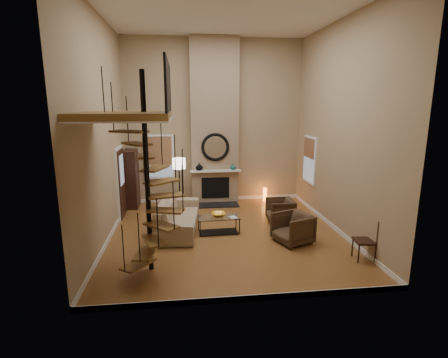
{
  "coord_description": "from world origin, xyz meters",
  "views": [
    {
      "loc": [
        -1.08,
        -8.62,
        3.42
      ],
      "look_at": [
        0.0,
        0.4,
        1.4
      ],
      "focal_mm": 27.76,
      "sensor_mm": 36.0,
      "label": 1
    }
  ],
  "objects": [
    {
      "name": "baseboard_back",
      "position": [
        0.0,
        3.24,
        0.06
      ],
      "size": [
        6.0,
        0.02,
        0.12
      ],
      "primitive_type": "cube",
      "color": "white",
      "rests_on": "ground"
    },
    {
      "name": "chimney_breast",
      "position": [
        0.0,
        3.06,
        2.75
      ],
      "size": [
        1.6,
        0.38,
        5.5
      ],
      "primitive_type": "cube",
      "color": "#957B60",
      "rests_on": "ground"
    },
    {
      "name": "hearth",
      "position": [
        0.0,
        2.57,
        0.02
      ],
      "size": [
        1.5,
        0.6,
        0.04
      ],
      "primitive_type": "cube",
      "color": "black",
      "rests_on": "ground"
    },
    {
      "name": "mirror_frame",
      "position": [
        0.0,
        2.84,
        1.95
      ],
      "size": [
        0.94,
        0.1,
        0.94
      ],
      "primitive_type": "torus",
      "rotation": [
        1.57,
        0.0,
        0.0
      ],
      "color": "black",
      "rests_on": "chimney_breast"
    },
    {
      "name": "vase_left",
      "position": [
        -0.55,
        2.82,
        1.3
      ],
      "size": [
        0.24,
        0.24,
        0.25
      ],
      "primitive_type": "imported",
      "color": "black",
      "rests_on": "mantel"
    },
    {
      "name": "ground",
      "position": [
        0.0,
        0.0,
        -0.01
      ],
      "size": [
        6.0,
        6.5,
        0.01
      ],
      "primitive_type": "cube",
      "color": "#A56D35",
      "rests_on": "ground"
    },
    {
      "name": "window_back",
      "position": [
        -1.9,
        3.22,
        1.62
      ],
      "size": [
        1.02,
        0.06,
        1.52
      ],
      "color": "white",
      "rests_on": "back_wall"
    },
    {
      "name": "hutch",
      "position": [
        -2.78,
        2.8,
        0.95
      ],
      "size": [
        0.4,
        0.86,
        1.91
      ],
      "primitive_type": "cube",
      "color": "black",
      "rests_on": "ground"
    },
    {
      "name": "coffee_table",
      "position": [
        -0.18,
        0.07,
        0.28
      ],
      "size": [
        1.13,
        0.61,
        0.43
      ],
      "color": "silver",
      "rests_on": "ground"
    },
    {
      "name": "window_right",
      "position": [
        2.97,
        2.0,
        1.63
      ],
      "size": [
        0.06,
        1.02,
        1.52
      ],
      "color": "white",
      "rests_on": "right_wall"
    },
    {
      "name": "side_chair",
      "position": [
        2.92,
        -1.93,
        0.53
      ],
      "size": [
        0.48,
        0.46,
        0.94
      ],
      "color": "black",
      "rests_on": "ground"
    },
    {
      "name": "mirror_disc",
      "position": [
        0.0,
        2.85,
        1.95
      ],
      "size": [
        0.8,
        0.01,
        0.8
      ],
      "primitive_type": "cylinder",
      "rotation": [
        1.57,
        0.0,
        0.0
      ],
      "color": "white",
      "rests_on": "chimney_breast"
    },
    {
      "name": "baseboard_right",
      "position": [
        2.99,
        0.0,
        0.06
      ],
      "size": [
        0.02,
        6.5,
        0.12
      ],
      "primitive_type": "cube",
      "color": "white",
      "rests_on": "ground"
    },
    {
      "name": "entry_door",
      "position": [
        -2.95,
        1.8,
        1.05
      ],
      "size": [
        0.1,
        1.05,
        2.16
      ],
      "color": "white",
      "rests_on": "ground"
    },
    {
      "name": "armchair_far",
      "position": [
        1.65,
        -0.73,
        0.35
      ],
      "size": [
        1.07,
        1.06,
        0.76
      ],
      "primitive_type": "imported",
      "rotation": [
        0.0,
        0.0,
        -1.21
      ],
      "color": "#463220",
      "rests_on": "ground"
    },
    {
      "name": "mantel",
      "position": [
        0.0,
        2.78,
        1.15
      ],
      "size": [
        1.7,
        0.18,
        0.06
      ],
      "primitive_type": "cube",
      "color": "white",
      "rests_on": "chimney_breast"
    },
    {
      "name": "back_wall",
      "position": [
        0.0,
        3.25,
        2.75
      ],
      "size": [
        6.0,
        0.02,
        5.5
      ],
      "primitive_type": "cube",
      "color": "tan",
      "rests_on": "ground"
    },
    {
      "name": "firebox",
      "position": [
        0.0,
        2.86,
        0.55
      ],
      "size": [
        0.95,
        0.02,
        0.72
      ],
      "primitive_type": "cube",
      "color": "black",
      "rests_on": "chimney_breast"
    },
    {
      "name": "armchair_near",
      "position": [
        1.75,
        0.69,
        0.35
      ],
      "size": [
        0.76,
        0.74,
        0.69
      ],
      "primitive_type": "imported",
      "rotation": [
        0.0,
        0.0,
        -1.58
      ],
      "color": "#463220",
      "rests_on": "ground"
    },
    {
      "name": "right_wall",
      "position": [
        3.0,
        0.0,
        2.75
      ],
      "size": [
        0.02,
        6.5,
        5.5
      ],
      "primitive_type": "cube",
      "color": "tan",
      "rests_on": "ground"
    },
    {
      "name": "sofa",
      "position": [
        -1.27,
        0.5,
        0.4
      ],
      "size": [
        1.27,
        2.69,
        0.76
      ],
      "primitive_type": "imported",
      "rotation": [
        0.0,
        0.0,
        1.47
      ],
      "color": "tan",
      "rests_on": "ground"
    },
    {
      "name": "baseboard_left",
      "position": [
        -2.99,
        0.0,
        0.06
      ],
      "size": [
        0.02,
        6.5,
        0.12
      ],
      "primitive_type": "cube",
      "color": "white",
      "rests_on": "ground"
    },
    {
      "name": "loft",
      "position": [
        -2.04,
        -1.8,
        3.24
      ],
      "size": [
        1.7,
        2.2,
        1.09
      ],
      "color": "olive",
      "rests_on": "left_wall"
    },
    {
      "name": "bowl",
      "position": [
        -0.18,
        0.12,
        0.5
      ],
      "size": [
        0.39,
        0.39,
        0.1
      ],
      "primitive_type": "imported",
      "color": "gold",
      "rests_on": "coffee_table"
    },
    {
      "name": "book",
      "position": [
        0.17,
        -0.08,
        0.46
      ],
      "size": [
        0.24,
        0.28,
        0.02
      ],
      "primitive_type": "imported",
      "rotation": [
        0.0,
        0.0,
        0.29
      ],
      "color": "gray",
      "rests_on": "coffee_table"
    },
    {
      "name": "ceiling",
      "position": [
        0.0,
        0.0,
        5.5
      ],
      "size": [
        6.0,
        6.5,
        0.01
      ],
      "primitive_type": "cube",
      "color": "silver",
      "rests_on": "back_wall"
    },
    {
      "name": "baseboard_front",
      "position": [
        0.0,
        -3.24,
        0.06
      ],
      "size": [
        6.0,
        0.02,
        0.12
      ],
      "primitive_type": "cube",
      "color": "white",
      "rests_on": "ground"
    },
    {
      "name": "spiral_stair",
      "position": [
        -1.78,
        -1.79,
        1.78
      ],
      "size": [
        1.47,
        1.47,
        4.06
      ],
      "color": "black",
      "rests_on": "ground"
    },
    {
      "name": "accent_lamp",
      "position": [
        1.75,
        2.88,
        0.25
      ],
      "size": [
        0.13,
        0.13,
        0.46
      ],
      "primitive_type": "cylinder",
      "color": "orange",
      "rests_on": "ground"
    },
    {
      "name": "front_wall",
      "position": [
        0.0,
        -3.25,
        2.75
      ],
      "size": [
        6.0,
        0.02,
        5.5
      ],
      "primitive_type": "cube",
      "color": "tan",
      "rests_on": "ground"
    },
    {
      "name": "floor_lamp",
      "position": [
        -1.21,
        2.13,
        1.41
      ],
      "size": [
        0.41,
        0.41,
        1.71
      ],
      "color": "black",
      "rests_on": "ground"
    },
    {
      "name": "vase_right",
      "position": [
        0.6,
        2.82,
        1.28
      ],
      "size": [
        0.2,
        0.2,
        0.21
      ],
      "primitive_type": "imported",
      "color": "#1A5E55",
      "rests_on": "mantel"
    },
    {
      "name": "left_wall",
      "position": [
        -3.0,
        0.0,
        2.75
      ],
      "size": [
        0.02,
        6.5,
        5.5
      ],
      "primitive_type": "cube",
      "color": "tan",
      "rests_on": "ground"
    }
  ]
}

